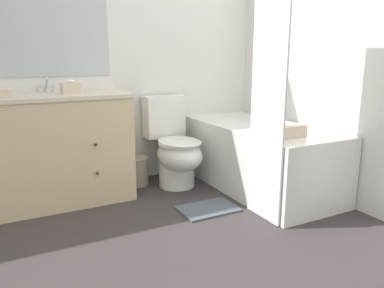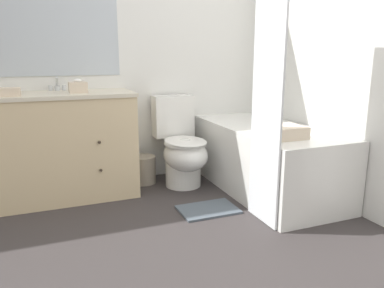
% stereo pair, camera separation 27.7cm
% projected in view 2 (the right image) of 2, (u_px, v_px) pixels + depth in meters
% --- Properties ---
extents(ground_plane, '(14.00, 14.00, 0.00)m').
position_uv_depth(ground_plane, '(215.00, 265.00, 2.14)').
color(ground_plane, '#383333').
extents(wall_back, '(8.00, 0.06, 2.50)m').
position_uv_depth(wall_back, '(135.00, 46.00, 3.42)').
color(wall_back, silver).
rests_on(wall_back, ground_plane).
extents(wall_right, '(0.05, 2.72, 2.50)m').
position_uv_depth(wall_right, '(317.00, 45.00, 3.10)').
color(wall_right, silver).
rests_on(wall_right, ground_plane).
extents(vanity_cabinet, '(1.17, 0.58, 0.88)m').
position_uv_depth(vanity_cabinet, '(63.00, 145.00, 3.09)').
color(vanity_cabinet, beige).
rests_on(vanity_cabinet, ground_plane).
extents(sink_faucet, '(0.14, 0.12, 0.12)m').
position_uv_depth(sink_faucet, '(57.00, 87.00, 3.16)').
color(sink_faucet, silver).
rests_on(sink_faucet, vanity_cabinet).
extents(toilet, '(0.38, 0.68, 0.80)m').
position_uv_depth(toilet, '(182.00, 148.00, 3.40)').
color(toilet, white).
rests_on(toilet, ground_plane).
extents(bathtub, '(0.71, 1.53, 0.57)m').
position_uv_depth(bathtub, '(266.00, 158.00, 3.27)').
color(bathtub, white).
rests_on(bathtub, ground_plane).
extents(shower_curtain, '(0.01, 0.36, 1.98)m').
position_uv_depth(shower_curtain, '(268.00, 82.00, 2.48)').
color(shower_curtain, white).
rests_on(shower_curtain, ground_plane).
extents(wastebasket, '(0.22, 0.22, 0.26)m').
position_uv_depth(wastebasket, '(144.00, 170.00, 3.49)').
color(wastebasket, gray).
rests_on(wastebasket, ground_plane).
extents(tissue_box, '(0.14, 0.14, 0.11)m').
position_uv_depth(tissue_box, '(78.00, 87.00, 2.99)').
color(tissue_box, beige).
rests_on(tissue_box, vanity_cabinet).
extents(hand_towel_folded, '(0.27, 0.12, 0.06)m').
position_uv_depth(hand_towel_folded, '(0.00, 92.00, 2.71)').
color(hand_towel_folded, beige).
rests_on(hand_towel_folded, vanity_cabinet).
extents(bath_towel_folded, '(0.31, 0.26, 0.09)m').
position_uv_depth(bath_towel_folded, '(282.00, 132.00, 2.75)').
color(bath_towel_folded, beige).
rests_on(bath_towel_folded, bathtub).
extents(bath_mat, '(0.44, 0.31, 0.02)m').
position_uv_depth(bath_mat, '(208.00, 209.00, 2.88)').
color(bath_mat, '#4C5660').
rests_on(bath_mat, ground_plane).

